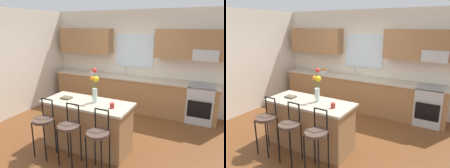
{
  "view_description": "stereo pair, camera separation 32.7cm",
  "coord_description": "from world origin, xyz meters",
  "views": [
    {
      "loc": [
        2.08,
        -3.69,
        2.29
      ],
      "look_at": [
        0.01,
        0.55,
        1.0
      ],
      "focal_mm": 34.58,
      "sensor_mm": 36.0,
      "label": 1
    },
    {
      "loc": [
        2.37,
        -3.53,
        2.29
      ],
      "look_at": [
        0.01,
        0.55,
        1.0
      ],
      "focal_mm": 34.58,
      "sensor_mm": 36.0,
      "label": 2
    }
  ],
  "objects": [
    {
      "name": "oven_range",
      "position": [
        1.85,
        1.68,
        0.46
      ],
      "size": [
        0.6,
        0.64,
        0.92
      ],
      "color": "#B7BABC",
      "rests_on": "ground"
    },
    {
      "name": "cookbook",
      "position": [
        -0.44,
        -0.53,
        0.94
      ],
      "size": [
        0.2,
        0.15,
        0.03
      ],
      "primitive_type": "cube",
      "color": "brown",
      "rests_on": "kitchen_island"
    },
    {
      "name": "ground_plane",
      "position": [
        0.0,
        0.0,
        0.0
      ],
      "size": [
        14.0,
        14.0,
        0.0
      ],
      "primitive_type": "plane",
      "color": "brown"
    },
    {
      "name": "flower_vase",
      "position": [
        0.16,
        -0.46,
        1.22
      ],
      "size": [
        0.15,
        0.16,
        0.63
      ],
      "color": "silver",
      "rests_on": "kitchen_island"
    },
    {
      "name": "sink_faucet",
      "position": [
        -0.19,
        1.84,
        1.06
      ],
      "size": [
        0.02,
        0.13,
        0.23
      ],
      "color": "#B7BABC",
      "rests_on": "counter_run"
    },
    {
      "name": "fruit_bowl_oranges",
      "position": [
        -1.15,
        1.7,
        0.96
      ],
      "size": [
        0.24,
        0.24,
        0.13
      ],
      "color": "silver",
      "rests_on": "counter_run"
    },
    {
      "name": "mug_ceramic",
      "position": [
        0.57,
        -0.59,
        0.97
      ],
      "size": [
        0.08,
        0.08,
        0.09
      ],
      "primitive_type": "cylinder",
      "color": "#A52D28",
      "rests_on": "kitchen_island"
    },
    {
      "name": "wall_left",
      "position": [
        -2.56,
        0.3,
        1.35
      ],
      "size": [
        0.12,
        4.6,
        2.7
      ],
      "primitive_type": "cube",
      "color": "beige",
      "rests_on": "ground"
    },
    {
      "name": "kitchen_island",
      "position": [
        0.02,
        -0.53,
        0.46
      ],
      "size": [
        1.68,
        0.72,
        0.92
      ],
      "color": "#996B42",
      "rests_on": "ground"
    },
    {
      "name": "bar_stool_near",
      "position": [
        -0.53,
        -1.1,
        0.64
      ],
      "size": [
        0.36,
        0.36,
        1.04
      ],
      "color": "black",
      "rests_on": "ground"
    },
    {
      "name": "back_wall_assembly",
      "position": [
        0.04,
        1.99,
        1.5
      ],
      "size": [
        5.6,
        0.5,
        2.7
      ],
      "color": "beige",
      "rests_on": "ground"
    },
    {
      "name": "counter_run",
      "position": [
        -0.0,
        1.7,
        0.47
      ],
      "size": [
        4.56,
        0.64,
        0.92
      ],
      "color": "#996B42",
      "rests_on": "ground"
    },
    {
      "name": "bar_stool_middle",
      "position": [
        0.02,
        -1.1,
        0.64
      ],
      "size": [
        0.36,
        0.36,
        1.04
      ],
      "color": "black",
      "rests_on": "ground"
    },
    {
      "name": "bar_stool_far",
      "position": [
        0.57,
        -1.1,
        0.64
      ],
      "size": [
        0.36,
        0.36,
        1.04
      ],
      "color": "black",
      "rests_on": "ground"
    }
  ]
}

